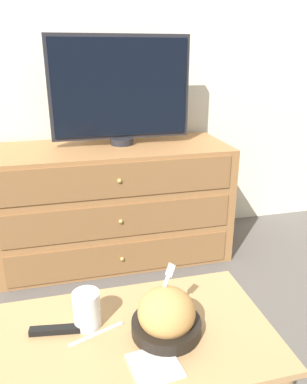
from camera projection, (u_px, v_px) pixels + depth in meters
ground_plane at (123, 231)px, 2.72m from camera, size 12.00×12.00×0.00m
wall_back at (116, 38)px, 2.29m from camera, size 12.00×0.05×2.60m
dresser at (113, 203)px, 2.30m from camera, size 1.37×0.57×0.70m
tv at (120, 90)px, 2.12m from camera, size 0.81×0.14×0.61m
coffee_table at (103, 359)px, 1.08m from camera, size 0.99×0.48×0.46m
takeout_bowl at (166, 316)px, 1.06m from camera, size 0.20×0.20×0.19m
drink_cup at (87, 311)px, 1.09m from camera, size 0.08×0.08×0.11m
napkin at (155, 365)px, 0.96m from camera, size 0.14×0.14×0.00m
knife at (97, 334)px, 1.07m from camera, size 0.16×0.07×0.01m
remote_control at (56, 330)px, 1.08m from camera, size 0.15×0.05×0.02m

